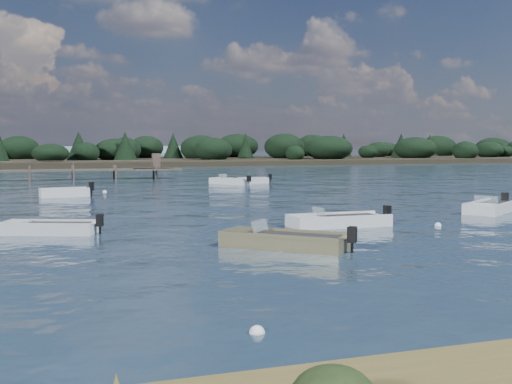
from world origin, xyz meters
name	(u,v)px	position (x,y,z in m)	size (l,w,h in m)	color
ground	(107,174)	(0.00, 60.00, 0.00)	(400.00, 400.00, 0.00)	#182939
dinghy_mid_white_a	(338,223)	(4.86, 5.54, 0.15)	(5.01, 1.76, 1.17)	silver
dinghy_mid_grey	(50,230)	(-7.82, 7.34, 0.14)	(4.25, 2.80, 1.07)	silver
dinghy_mid_white_b	(491,209)	(15.58, 8.20, 0.16)	(4.82, 4.05, 1.25)	silver
dinghy_extra_a	(230,183)	(8.75, 35.95, 0.16)	(3.28, 4.55, 1.17)	silver
tender_far_white	(65,194)	(-6.42, 26.45, 0.18)	(3.80, 1.71, 1.28)	silver
tender_far_grey_b	(253,182)	(11.20, 36.59, 0.16)	(3.32, 1.62, 1.12)	silver
dinghy_near_olive	(285,243)	(0.29, 0.74, 0.16)	(4.54, 4.47, 1.22)	brown
buoy_a	(257,333)	(-4.15, -8.98, 0.00)	(0.32, 0.32, 0.32)	white
buoy_b	(438,226)	(9.29, 4.16, 0.00)	(0.32, 0.32, 0.32)	white
buoy_d	(467,210)	(15.12, 9.69, 0.00)	(0.32, 0.32, 0.32)	white
buoy_e	(105,192)	(-3.29, 29.85, 0.00)	(0.32, 0.32, 0.32)	white
far_headland	(216,152)	(25.00, 100.00, 1.96)	(190.00, 40.00, 5.80)	black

